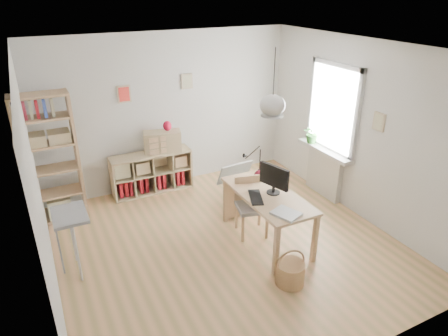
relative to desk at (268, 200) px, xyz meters
name	(u,v)px	position (x,y,z in m)	size (l,w,h in m)	color
ground	(227,244)	(-0.55, 0.15, -0.66)	(4.50, 4.50, 0.00)	tan
room_shell	(273,105)	(0.00, 0.00, 1.34)	(4.50, 4.50, 4.50)	white
window_unit	(333,108)	(1.68, 0.75, 0.89)	(0.07, 1.16, 1.46)	white
radiator	(324,173)	(1.64, 0.75, -0.26)	(0.10, 0.80, 0.80)	silver
windowsill	(325,150)	(1.59, 0.75, 0.17)	(0.22, 1.20, 0.06)	silver
desk	(268,200)	(0.00, 0.00, 0.00)	(0.70, 1.50, 0.75)	tan
cube_shelf	(150,175)	(-1.02, 2.23, -0.36)	(1.40, 0.38, 0.72)	#CDB787
tall_bookshelf	(49,155)	(-2.59, 1.95, 0.43)	(0.80, 0.38, 2.00)	tan
side_table	(66,228)	(-2.59, 0.50, 0.01)	(0.40, 0.55, 0.85)	#969699
chair	(251,202)	(-0.09, 0.30, -0.17)	(0.51, 0.51, 0.86)	#969699
wicker_basket	(290,272)	(-0.23, -0.92, -0.50)	(0.36, 0.35, 0.49)	#9E7847
storage_chest	(245,192)	(0.25, 1.04, -0.44)	(0.67, 0.74, 0.65)	#B6B6B1
monitor	(274,178)	(0.08, -0.01, 0.32)	(0.19, 0.46, 0.41)	black
keyboard	(256,197)	(-0.21, -0.02, 0.10)	(0.16, 0.42, 0.02)	black
task_lamp	(251,159)	(0.09, 0.62, 0.36)	(0.37, 0.14, 0.39)	black
yarn_ball	(259,175)	(0.12, 0.45, 0.16)	(0.14, 0.14, 0.14)	#49090F
paper_tray	(286,214)	(-0.09, -0.56, 0.11)	(0.26, 0.33, 0.03)	silver
drawer_chest	(162,142)	(-0.77, 2.19, 0.24)	(0.63, 0.29, 0.36)	#CDB787
red_vase	(167,126)	(-0.66, 2.19, 0.51)	(0.15, 0.15, 0.17)	maroon
potted_plant	(312,133)	(1.57, 1.09, 0.37)	(0.31, 0.27, 0.34)	#275E23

